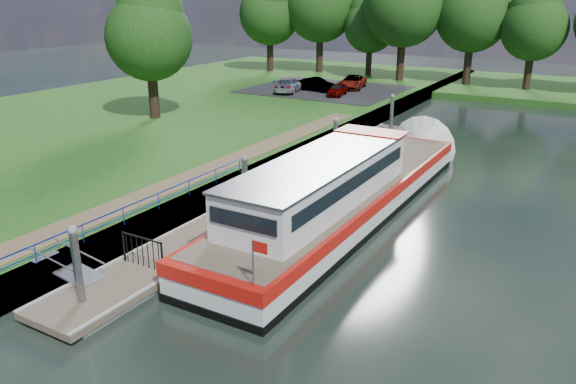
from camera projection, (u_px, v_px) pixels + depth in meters
The scene contains 17 objects.
ground at pixel (96, 305), 18.01m from camera, with size 160.00×160.00×0.00m, color black.
riverbank at pixel (84, 133), 38.66m from camera, with size 32.00×90.00×0.78m, color #1E4D16.
bank_edge at pixel (274, 166), 31.29m from camera, with size 1.10×90.00×0.78m, color #473D2D.
footpath at pixel (162, 189), 26.34m from camera, with size 1.60×40.00×0.05m, color brown.
carpark at pixel (325, 89), 53.89m from camera, with size 14.00×12.00×0.06m, color black.
blue_fence at pixel (104, 220), 21.32m from camera, with size 0.04×18.04×0.72m.
pontoon at pixel (296, 187), 28.52m from camera, with size 2.50×30.00×0.56m.
mooring_piles at pixel (296, 166), 28.16m from camera, with size 0.30×27.30×3.55m.
gangway at pixel (68, 268), 19.09m from camera, with size 2.58×1.00×0.92m.
gate_panel at pixel (142, 248), 19.41m from camera, with size 1.85×0.05×1.15m.
barge at pixel (350, 189), 25.38m from camera, with size 4.36×21.15×4.78m.
horizon_trees at pixel (459, 10), 55.73m from camera, with size 54.38×10.03×12.87m.
bank_tree_a at pixel (149, 30), 39.63m from camera, with size 6.12×6.12×9.72m.
car_a at pixel (337, 89), 50.21m from camera, with size 1.27×3.15×1.07m, color #999999.
car_b at pixel (317, 84), 52.54m from camera, with size 1.30×3.73×1.23m, color #999999.
car_c at pixel (288, 85), 51.97m from camera, with size 1.86×4.59×1.33m, color #999999.
car_d at pixel (352, 82), 53.86m from camera, with size 2.09×4.53×1.26m, color #999999.
Camera 1 is at (13.29, -10.48, 9.43)m, focal length 35.00 mm.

